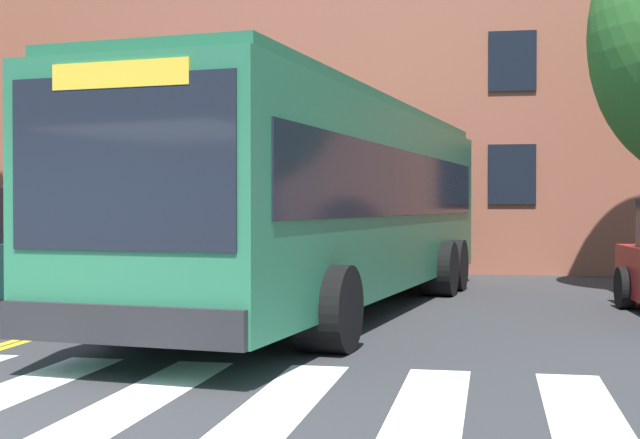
{
  "coord_description": "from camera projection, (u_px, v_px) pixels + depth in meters",
  "views": [
    {
      "loc": [
        4.18,
        -5.31,
        1.64
      ],
      "look_at": [
        2.0,
        7.31,
        1.43
      ],
      "focal_mm": 50.0,
      "sensor_mm": 36.0,
      "label": 1
    }
  ],
  "objects": [
    {
      "name": "lane_line_yellow_outer",
      "position": [
        255.0,
        272.0,
        21.88
      ],
      "size": [
        0.12,
        36.0,
        0.01
      ],
      "primitive_type": "cube",
      "color": "gold",
      "rests_on": "ground"
    },
    {
      "name": "car_black_behind_bus",
      "position": [
        382.0,
        236.0,
        23.14
      ],
      "size": [
        2.16,
        4.61,
        1.84
      ],
      "color": "black",
      "rests_on": "ground"
    },
    {
      "name": "crosswalk",
      "position": [
        80.0,
        392.0,
        7.76
      ],
      "size": [
        9.12,
        3.47,
        0.01
      ],
      "color": "white",
      "rests_on": "ground"
    },
    {
      "name": "lane_line_yellow_inner",
      "position": [
        249.0,
        271.0,
        21.9
      ],
      "size": [
        0.12,
        36.0,
        0.01
      ],
      "primitive_type": "cube",
      "color": "gold",
      "rests_on": "ground"
    },
    {
      "name": "city_bus",
      "position": [
        328.0,
        199.0,
        13.82
      ],
      "size": [
        4.35,
        12.47,
        3.19
      ],
      "color": "#28704C",
      "rests_on": "ground"
    },
    {
      "name": "building_facade",
      "position": [
        336.0,
        94.0,
        24.73
      ],
      "size": [
        34.95,
        6.66,
        9.42
      ],
      "color": "#9E5642",
      "rests_on": "ground"
    },
    {
      "name": "traffic_light_overhead",
      "position": [
        253.0,
        134.0,
        16.55
      ],
      "size": [
        0.44,
        2.74,
        4.56
      ],
      "color": "#28282D",
      "rests_on": "ground"
    }
  ]
}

